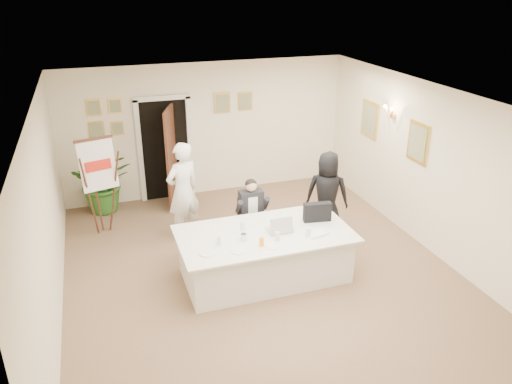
{
  "coord_description": "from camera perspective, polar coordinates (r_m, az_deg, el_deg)",
  "views": [
    {
      "loc": [
        -2.25,
        -6.44,
        4.36
      ],
      "look_at": [
        0.12,
        0.6,
        1.14
      ],
      "focal_mm": 35.0,
      "sensor_mm": 36.0,
      "label": 1
    }
  ],
  "objects": [
    {
      "name": "wall_right",
      "position": [
        8.82,
        19.37,
        2.44
      ],
      "size": [
        0.1,
        7.0,
        2.8
      ],
      "primitive_type": "cube",
      "color": "white",
      "rests_on": "floor"
    },
    {
      "name": "glass_d",
      "position": [
        7.66,
        -1.56,
        -3.91
      ],
      "size": [
        0.07,
        0.07,
        0.14
      ],
      "primitive_type": "cylinder",
      "rotation": [
        0.0,
        0.0,
        0.0
      ],
      "color": "silver",
      "rests_on": "conference_table"
    },
    {
      "name": "flip_chart",
      "position": [
        9.34,
        -17.44,
        0.08
      ],
      "size": [
        0.65,
        0.48,
        1.8
      ],
      "color": "#3A1C12",
      "rests_on": "floor"
    },
    {
      "name": "wall_front",
      "position": [
        4.74,
        15.2,
        -16.2
      ],
      "size": [
        6.0,
        0.1,
        2.8
      ],
      "primitive_type": "cube",
      "color": "white",
      "rests_on": "floor"
    },
    {
      "name": "plate_near",
      "position": [
        7.24,
        1.88,
        -6.21
      ],
      "size": [
        0.21,
        0.21,
        0.01
      ],
      "primitive_type": "cylinder",
      "rotation": [
        0.0,
        0.0,
        -0.0
      ],
      "color": "white",
      "rests_on": "conference_table"
    },
    {
      "name": "paper_stack",
      "position": [
        7.61,
        6.93,
        -4.73
      ],
      "size": [
        0.34,
        0.27,
        0.03
      ],
      "primitive_type": "cube",
      "rotation": [
        0.0,
        0.0,
        0.18
      ],
      "color": "white",
      "rests_on": "conference_table"
    },
    {
      "name": "glass_c",
      "position": [
        7.52,
        6.01,
        -4.57
      ],
      "size": [
        0.08,
        0.08,
        0.14
      ],
      "primitive_type": "cylinder",
      "rotation": [
        0.0,
        0.0,
        -0.22
      ],
      "color": "silver",
      "rests_on": "conference_table"
    },
    {
      "name": "standing_woman",
      "position": [
        9.01,
        8.12,
        -0.23
      ],
      "size": [
        0.91,
        0.82,
        1.56
      ],
      "primitive_type": "imported",
      "rotation": [
        0.0,
        0.0,
        2.6
      ],
      "color": "black",
      "rests_on": "floor"
    },
    {
      "name": "doorway",
      "position": [
        10.4,
        -10.09,
        4.45
      ],
      "size": [
        1.14,
        0.86,
        2.2
      ],
      "color": "black",
      "rests_on": "floor"
    },
    {
      "name": "pictures_back_wall",
      "position": [
        10.33,
        -10.09,
        8.99
      ],
      "size": [
        3.4,
        0.06,
        0.8
      ],
      "primitive_type": null,
      "color": "#E6BA4E",
      "rests_on": "wall_back"
    },
    {
      "name": "standing_man",
      "position": [
        8.86,
        -8.34,
        0.11
      ],
      "size": [
        0.77,
        0.66,
        1.78
      ],
      "primitive_type": "imported",
      "rotation": [
        0.0,
        0.0,
        3.57
      ],
      "color": "white",
      "rests_on": "floor"
    },
    {
      "name": "glass_b",
      "position": [
        7.37,
        2.46,
        -5.07
      ],
      "size": [
        0.08,
        0.08,
        0.14
      ],
      "primitive_type": "cylinder",
      "rotation": [
        0.0,
        0.0,
        0.29
      ],
      "color": "silver",
      "rests_on": "conference_table"
    },
    {
      "name": "conference_table",
      "position": [
        7.8,
        0.97,
        -7.14
      ],
      "size": [
        2.65,
        1.41,
        0.78
      ],
      "color": "white",
      "rests_on": "floor"
    },
    {
      "name": "laptop_bag",
      "position": [
        7.96,
        7.02,
        -2.29
      ],
      "size": [
        0.45,
        0.19,
        0.31
      ],
      "primitive_type": "cube",
      "rotation": [
        0.0,
        0.0,
        -0.15
      ],
      "color": "black",
      "rests_on": "conference_table"
    },
    {
      "name": "plate_left",
      "position": [
        7.1,
        -5.54,
        -6.96
      ],
      "size": [
        0.28,
        0.28,
        0.01
      ],
      "primitive_type": "cylinder",
      "rotation": [
        0.0,
        0.0,
        0.17
      ],
      "color": "white",
      "rests_on": "conference_table"
    },
    {
      "name": "wall_back",
      "position": [
        10.61,
        -5.65,
        7.11
      ],
      "size": [
        6.0,
        0.1,
        2.8
      ],
      "primitive_type": "cube",
      "color": "white",
      "rests_on": "floor"
    },
    {
      "name": "ceiling",
      "position": [
        7.0,
        0.65,
        10.55
      ],
      "size": [
        6.0,
        7.0,
        0.02
      ],
      "primitive_type": "cube",
      "color": "white",
      "rests_on": "wall_back"
    },
    {
      "name": "floor",
      "position": [
        8.09,
        0.56,
        -9.16
      ],
      "size": [
        7.0,
        7.0,
        0.0
      ],
      "primitive_type": "plane",
      "color": "brown",
      "rests_on": "ground"
    },
    {
      "name": "oj_glass",
      "position": [
        7.23,
        0.65,
        -5.72
      ],
      "size": [
        0.08,
        0.08,
        0.13
      ],
      "primitive_type": "cylinder",
      "rotation": [
        0.0,
        0.0,
        -0.23
      ],
      "color": "orange",
      "rests_on": "conference_table"
    },
    {
      "name": "seated_man",
      "position": [
        8.5,
        -0.48,
        -2.53
      ],
      "size": [
        0.59,
        0.62,
        1.28
      ],
      "primitive_type": null,
      "rotation": [
        0.0,
        0.0,
        0.07
      ],
      "color": "black",
      "rests_on": "floor"
    },
    {
      "name": "potted_palm",
      "position": [
        10.34,
        -17.01,
        1.16
      ],
      "size": [
        1.19,
        1.05,
        1.25
      ],
      "primitive_type": "imported",
      "rotation": [
        0.0,
        0.0,
        -0.07
      ],
      "color": "#2A6521",
      "rests_on": "floor"
    },
    {
      "name": "wall_left",
      "position": [
        7.13,
        -22.87,
        -3.09
      ],
      "size": [
        0.1,
        7.0,
        2.8
      ],
      "primitive_type": "cube",
      "color": "white",
      "rests_on": "floor"
    },
    {
      "name": "glass_a",
      "position": [
        7.27,
        -4.25,
        -5.55
      ],
      "size": [
        0.07,
        0.07,
        0.14
      ],
      "primitive_type": "cylinder",
      "rotation": [
        0.0,
        0.0,
        0.06
      ],
      "color": "silver",
      "rests_on": "conference_table"
    },
    {
      "name": "wall_sconce",
      "position": [
        9.49,
        15.12,
        8.83
      ],
      "size": [
        0.2,
        0.3,
        0.24
      ],
      "primitive_type": null,
      "color": "gold",
      "rests_on": "wall_right"
    },
    {
      "name": "steel_jug",
      "position": [
        7.37,
        -1.42,
        -5.18
      ],
      "size": [
        0.11,
        0.11,
        0.11
      ],
      "primitive_type": "cylinder",
      "rotation": [
        0.0,
        0.0,
        -0.16
      ],
      "color": "silver",
      "rests_on": "conference_table"
    },
    {
      "name": "plate_mid",
      "position": [
        7.12,
        -2.06,
        -6.77
      ],
      "size": [
        0.27,
        0.27,
        0.01
      ],
      "primitive_type": "cylinder",
      "rotation": [
        0.0,
        0.0,
        -0.33
      ],
      "color": "white",
      "rests_on": "conference_table"
    },
    {
      "name": "pictures_right_wall",
      "position": [
        9.61,
        15.25,
        6.84
      ],
      "size": [
        0.06,
        2.2,
        0.8
      ],
      "primitive_type": null,
      "color": "#E6BA4E",
      "rests_on": "wall_right"
    },
    {
      "name": "laptop",
      "position": [
        7.63,
        2.62,
        -3.46
      ],
      "size": [
        0.36,
        0.37,
        0.28
      ],
      "primitive_type": null,
      "rotation": [
        0.0,
        0.0,
        -0.01
      ],
      "color": "#B7BABC",
      "rests_on": "conference_table"
    }
  ]
}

